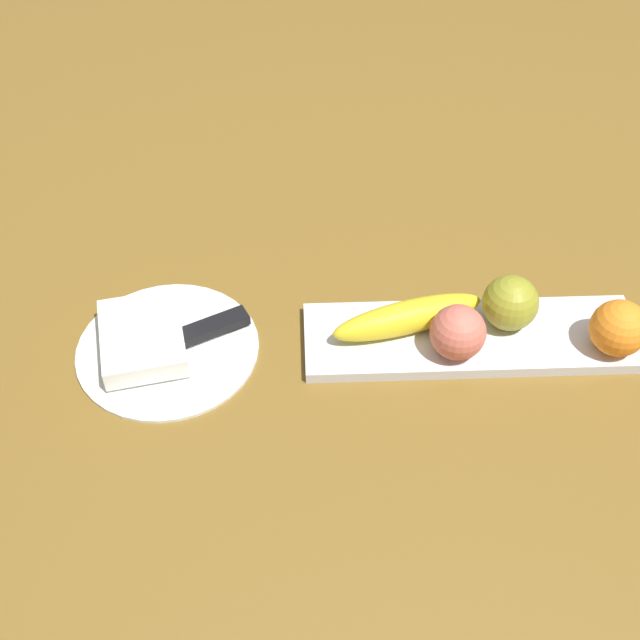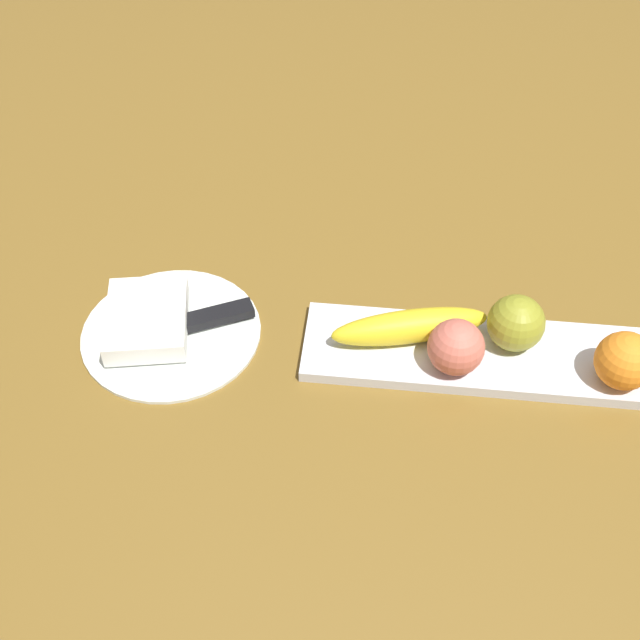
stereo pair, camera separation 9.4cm
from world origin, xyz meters
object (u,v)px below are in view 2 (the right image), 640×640
at_px(apple, 516,323).
at_px(banana, 410,326).
at_px(peach, 456,347).
at_px(fruit_tray, 473,354).
at_px(knife, 204,320).
at_px(orange_near_apple, 625,361).
at_px(dinner_plate, 171,331).
at_px(folded_napkin, 147,319).

height_order(apple, banana, apple).
bearing_deg(apple, peach, 32.54).
height_order(banana, peach, peach).
xyz_separation_m(fruit_tray, peach, (0.02, 0.03, 0.04)).
relative_size(fruit_tray, knife, 2.31).
bearing_deg(peach, fruit_tray, -132.67).
xyz_separation_m(fruit_tray, banana, (0.08, -0.01, 0.03)).
xyz_separation_m(orange_near_apple, knife, (0.48, -0.04, -0.03)).
bearing_deg(banana, fruit_tray, 156.42).
distance_m(apple, dinner_plate, 0.40).
xyz_separation_m(orange_near_apple, folded_napkin, (0.54, -0.03, -0.02)).
height_order(dinner_plate, folded_napkin, folded_napkin).
xyz_separation_m(dinner_plate, folded_napkin, (0.03, 0.00, 0.02)).
distance_m(banana, orange_near_apple, 0.24).
distance_m(orange_near_apple, peach, 0.18).
bearing_deg(dinner_plate, apple, -177.65).
bearing_deg(apple, orange_near_apple, 158.91).
bearing_deg(peach, orange_near_apple, 179.73).
bearing_deg(apple, fruit_tray, 20.87).
xyz_separation_m(banana, dinner_plate, (0.28, 0.01, -0.03)).
bearing_deg(apple, knife, 0.32).
height_order(fruit_tray, folded_napkin, folded_napkin).
bearing_deg(orange_near_apple, dinner_plate, -3.08).
bearing_deg(folded_napkin, orange_near_apple, 177.07).
height_order(fruit_tray, dinner_plate, fruit_tray).
bearing_deg(fruit_tray, orange_near_apple, 170.02).
bearing_deg(banana, apple, 167.12).
xyz_separation_m(apple, knife, (0.36, 0.00, -0.03)).
height_order(banana, knife, banana).
bearing_deg(apple, dinner_plate, 2.35).
height_order(apple, orange_near_apple, same).
bearing_deg(folded_napkin, dinner_plate, -180.00).
distance_m(fruit_tray, peach, 0.05).
height_order(fruit_tray, banana, banana).
relative_size(banana, folded_napkin, 1.55).
bearing_deg(fruit_tray, dinner_plate, -0.00).
relative_size(dinner_plate, knife, 1.25).
distance_m(apple, orange_near_apple, 0.12).
xyz_separation_m(orange_near_apple, peach, (0.18, -0.00, -0.00)).
height_order(orange_near_apple, knife, orange_near_apple).
bearing_deg(dinner_plate, banana, -177.89).
bearing_deg(dinner_plate, orange_near_apple, 176.92).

